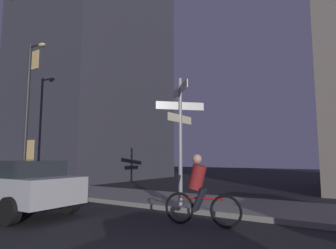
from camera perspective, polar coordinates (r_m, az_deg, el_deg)
The scene contains 6 objects.
sidewalk_kerb at distance 9.26m, azimuth 14.19°, elevation -15.43°, with size 40.00×3.01×0.14m, color gray.
signpost at distance 8.78m, azimuth 2.42°, elevation -0.39°, with size 1.21×1.35×3.83m.
street_lamp at distance 15.26m, azimuth -25.76°, elevation 3.86°, with size 1.24×0.28×6.90m.
car_side_parked at distance 9.26m, azimuth -28.32°, elevation -10.47°, with size 4.42×2.00×1.45m.
cyclist at distance 6.81m, azimuth 6.23°, elevation -13.12°, with size 1.81×0.38×1.61m.
building_left_block at distance 24.23m, azimuth -14.47°, elevation 14.28°, with size 8.86×9.79×20.12m.
Camera 1 is at (3.02, -2.59, 1.53)m, focal length 30.87 mm.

